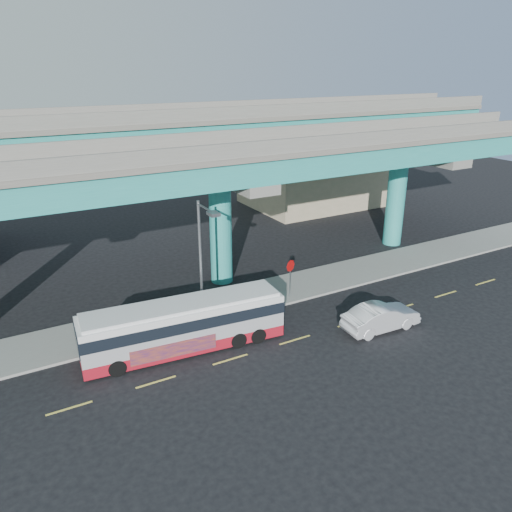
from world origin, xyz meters
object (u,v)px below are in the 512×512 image
sedan (381,317)px  street_lamp (204,248)px  stop_sign (290,271)px  transit_bus (184,324)px

sedan → street_lamp: (-8.61, 5.12, 4.15)m
street_lamp → stop_sign: size_ratio=2.83×
stop_sign → transit_bus: bearing=-160.5°
transit_bus → sedan: size_ratio=2.31×
street_lamp → transit_bus: bearing=-140.5°
transit_bus → stop_sign: transit_bus is taller
transit_bus → stop_sign: (8.18, 2.37, 0.50)m
street_lamp → stop_sign: (6.20, 0.73, -2.91)m
street_lamp → stop_sign: 6.88m
sedan → stop_sign: (-2.41, 5.85, 1.25)m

